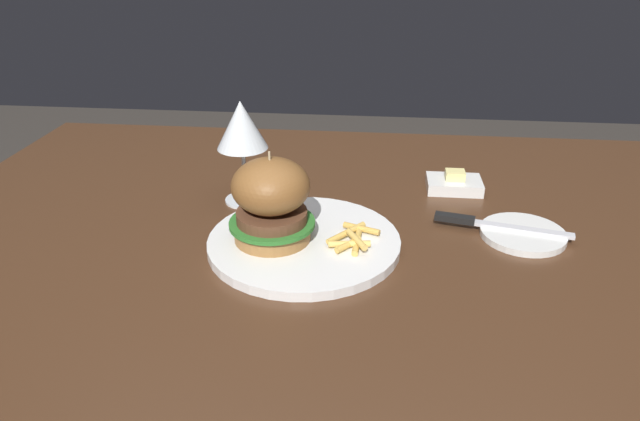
{
  "coord_description": "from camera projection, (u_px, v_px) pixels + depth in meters",
  "views": [
    {
      "loc": [
        0.05,
        -0.78,
        1.15
      ],
      "look_at": [
        -0.02,
        -0.04,
        0.78
      ],
      "focal_mm": 32.0,
      "sensor_mm": 36.0,
      "label": 1
    }
  ],
  "objects": [
    {
      "name": "dining_table",
      "position": [
        336.0,
        270.0,
        0.92
      ],
      "size": [
        1.35,
        0.9,
        0.74
      ],
      "color": "#472B19",
      "rests_on": "ground"
    },
    {
      "name": "main_plate",
      "position": [
        304.0,
        242.0,
        0.82
      ],
      "size": [
        0.28,
        0.28,
        0.01
      ],
      "primitive_type": "cylinder",
      "color": "white",
      "rests_on": "dining_table"
    },
    {
      "name": "burger_sandwich",
      "position": [
        271.0,
        200.0,
        0.79
      ],
      "size": [
        0.12,
        0.12,
        0.13
      ],
      "color": "#9E6B38",
      "rests_on": "main_plate"
    },
    {
      "name": "fries_pile",
      "position": [
        353.0,
        238.0,
        0.8
      ],
      "size": [
        0.08,
        0.09,
        0.02
      ],
      "color": "#E0B251",
      "rests_on": "main_plate"
    },
    {
      "name": "wine_glass",
      "position": [
        242.0,
        128.0,
        0.91
      ],
      "size": [
        0.08,
        0.08,
        0.17
      ],
      "color": "silver",
      "rests_on": "dining_table"
    },
    {
      "name": "bread_plate",
      "position": [
        523.0,
        234.0,
        0.85
      ],
      "size": [
        0.12,
        0.12,
        0.01
      ],
      "primitive_type": "cylinder",
      "color": "white",
      "rests_on": "dining_table"
    },
    {
      "name": "table_knife",
      "position": [
        489.0,
        224.0,
        0.86
      ],
      "size": [
        0.2,
        0.06,
        0.01
      ],
      "color": "silver",
      "rests_on": "bread_plate"
    },
    {
      "name": "butter_dish",
      "position": [
        454.0,
        184.0,
        1.0
      ],
      "size": [
        0.09,
        0.07,
        0.04
      ],
      "color": "white",
      "rests_on": "dining_table"
    }
  ]
}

